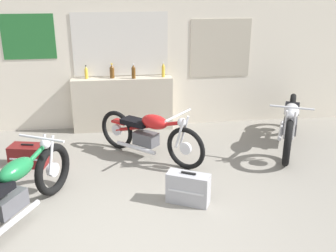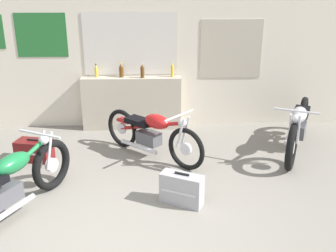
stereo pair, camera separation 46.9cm
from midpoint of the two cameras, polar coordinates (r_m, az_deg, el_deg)
ground_plane at (r=4.37m, az=-10.57°, el=-17.18°), size 24.00×24.00×0.00m
wall_back at (r=7.31m, az=-9.79°, el=10.38°), size 10.00×0.07×2.80m
sill_counter at (r=7.34m, az=-8.38°, el=3.15°), size 1.82×0.28×0.98m
bottle_leftmost at (r=7.28m, az=-13.62°, el=7.51°), size 0.06×0.06×0.24m
bottle_left_center at (r=7.22m, az=-10.00°, el=7.76°), size 0.08×0.08×0.27m
bottle_center at (r=7.14m, az=-6.92°, el=7.80°), size 0.07×0.07×0.27m
bottle_right_center at (r=7.21m, az=-2.57°, el=8.07°), size 0.06×0.06×0.28m
motorcycle_red at (r=6.10m, az=-4.97°, el=-1.12°), size 1.53×1.38×0.83m
motorcycle_green at (r=4.85m, az=-24.35°, el=-8.91°), size 1.11×2.02×0.85m
motorcycle_silver at (r=6.77m, az=15.44°, el=0.50°), size 1.09×2.05×0.88m
hard_case_silver at (r=4.96m, az=0.21°, el=-9.10°), size 0.57×0.42×0.43m
hard_case_darkred at (r=6.37m, az=-21.59°, el=-4.01°), size 0.59×0.40×0.35m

